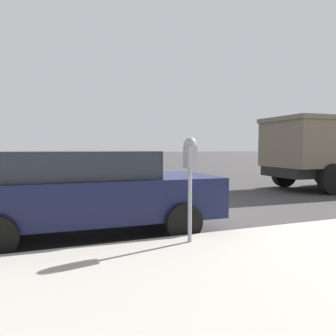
# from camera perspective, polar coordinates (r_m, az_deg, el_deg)

# --- Properties ---
(ground_plane) EXTENTS (220.00, 220.00, 0.00)m
(ground_plane) POSITION_cam_1_polar(r_m,az_deg,el_deg) (7.54, -3.42, -8.49)
(ground_plane) COLOR #3D3A3A
(parking_meter) EXTENTS (0.21, 0.19, 1.59)m
(parking_meter) POSITION_cam_1_polar(r_m,az_deg,el_deg) (4.90, 3.85, 1.05)
(parking_meter) COLOR gray
(parking_meter) RESTS_ON sidewalk
(car_navy) EXTENTS (2.13, 4.66, 1.51)m
(car_navy) POSITION_cam_1_polar(r_m,az_deg,el_deg) (6.05, -13.68, -3.86)
(car_navy) COLOR #14193D
(car_navy) RESTS_ON ground_plane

